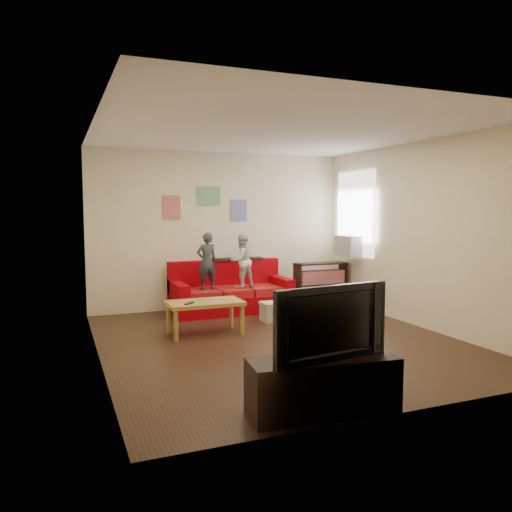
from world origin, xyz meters
name	(u,v)px	position (x,y,z in m)	size (l,w,h in m)	color
room_shell	(279,238)	(0.00, 0.00, 1.35)	(4.52, 5.02, 2.72)	#372317
sofa	(230,294)	(0.04, 2.07, 0.29)	(1.98, 0.91, 0.87)	#A5010B
child_a	(207,261)	(-0.42, 1.90, 0.88)	(0.34, 0.22, 0.93)	#303641
child_b	(242,261)	(0.18, 1.90, 0.87)	(0.44, 0.34, 0.90)	silver
coffee_table	(205,306)	(-0.79, 0.71, 0.40)	(1.02, 0.56, 0.46)	#B79243
remote	(189,303)	(-1.04, 0.59, 0.47)	(0.18, 0.05, 0.02)	black
game_controller	(218,299)	(-0.59, 0.76, 0.47)	(0.13, 0.04, 0.03)	silver
bookshelf	(321,286)	(1.70, 1.93, 0.34)	(0.96, 0.29, 0.77)	black
window	(355,214)	(2.22, 1.65, 1.64)	(0.04, 1.08, 1.48)	white
ac_unit	(349,246)	(2.10, 1.65, 1.08)	(0.28, 0.55, 0.35)	#B7B2A3
artwork_left	(172,207)	(-0.85, 2.48, 1.75)	(0.30, 0.01, 0.40)	#D87266
artwork_center	(209,196)	(-0.20, 2.48, 1.95)	(0.42, 0.01, 0.32)	#72B27F
artwork_right	(239,210)	(0.35, 2.48, 1.70)	(0.30, 0.01, 0.38)	#727FCC
file_box	(275,311)	(0.44, 1.08, 0.15)	(0.43, 0.33, 0.30)	beige
tv_stand	(323,386)	(-0.62, -2.25, 0.24)	(1.28, 0.43, 0.48)	black
television	(324,321)	(-0.62, -2.25, 0.80)	(1.10, 0.15, 0.63)	black
tissue	(285,325)	(0.36, 0.58, 0.05)	(0.10, 0.10, 0.10)	white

